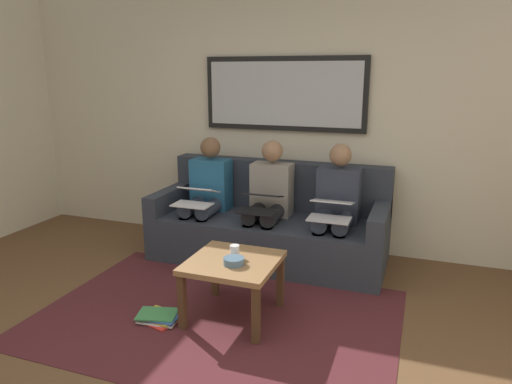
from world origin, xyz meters
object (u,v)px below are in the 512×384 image
(framed_mirror, at_px, (284,94))
(person_right, at_px, (207,192))
(person_left, at_px, (336,204))
(coffee_table, at_px, (233,268))
(laptop_black, at_px, (260,202))
(couch, at_px, (271,226))
(cup, at_px, (235,251))
(magazine_stack, at_px, (159,317))
(laptop_white, at_px, (196,196))
(person_middle, at_px, (269,198))
(bowl, at_px, (234,261))
(laptop_silver, at_px, (331,209))

(framed_mirror, relative_size, person_right, 1.43)
(framed_mirror, height_order, person_left, framed_mirror)
(coffee_table, relative_size, person_left, 0.55)
(laptop_black, bearing_deg, coffee_table, 97.21)
(couch, xyz_separation_m, cup, (-0.10, 1.16, 0.18))
(person_right, xyz_separation_m, magazine_stack, (-0.27, 1.39, -0.58))
(person_left, height_order, laptop_white, person_left)
(person_left, xyz_separation_m, person_middle, (0.64, 0.00, 0.00))
(bowl, distance_m, magazine_stack, 0.71)
(magazine_stack, bearing_deg, laptop_silver, -131.46)
(couch, height_order, person_left, person_left)
(framed_mirror, height_order, person_right, framed_mirror)
(framed_mirror, xyz_separation_m, person_left, (-0.64, 0.46, -0.94))
(framed_mirror, relative_size, magazine_stack, 4.86)
(couch, distance_m, framed_mirror, 1.30)
(person_left, height_order, person_middle, same)
(framed_mirror, height_order, laptop_silver, framed_mirror)
(couch, distance_m, person_left, 0.71)
(cup, bearing_deg, coffee_table, 100.19)
(coffee_table, bearing_deg, framed_mirror, -85.92)
(bowl, bearing_deg, coffee_table, -63.83)
(coffee_table, bearing_deg, person_right, -56.70)
(coffee_table, distance_m, magazine_stack, 0.65)
(laptop_silver, bearing_deg, person_right, -10.84)
(coffee_table, distance_m, bowl, 0.12)
(couch, bearing_deg, person_left, 173.87)
(person_left, distance_m, person_right, 1.28)
(bowl, distance_m, laptop_white, 1.27)
(laptop_black, bearing_deg, laptop_white, -0.32)
(couch, bearing_deg, cup, 95.15)
(couch, xyz_separation_m, laptop_black, (0.00, 0.31, 0.32))
(laptop_black, relative_size, laptop_white, 1.01)
(framed_mirror, bearing_deg, laptop_black, 90.00)
(couch, relative_size, person_middle, 1.93)
(couch, height_order, framed_mirror, framed_mirror)
(bowl, bearing_deg, laptop_black, -81.21)
(person_left, height_order, magazine_stack, person_left)
(laptop_black, xyz_separation_m, magazine_stack, (0.37, 1.15, -0.60))
(coffee_table, relative_size, person_right, 0.55)
(bowl, relative_size, magazine_stack, 0.44)
(framed_mirror, relative_size, laptop_black, 4.53)
(person_left, bearing_deg, bowl, 68.28)
(person_left, distance_m, magazine_stack, 1.81)
(laptop_black, bearing_deg, magazine_stack, 72.05)
(person_left, xyz_separation_m, laptop_white, (1.28, 0.24, 0.02))
(cup, height_order, laptop_black, laptop_black)
(bowl, bearing_deg, magazine_stack, 17.56)
(laptop_silver, bearing_deg, couch, -26.12)
(cup, distance_m, laptop_white, 1.14)
(bowl, height_order, laptop_silver, laptop_silver)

